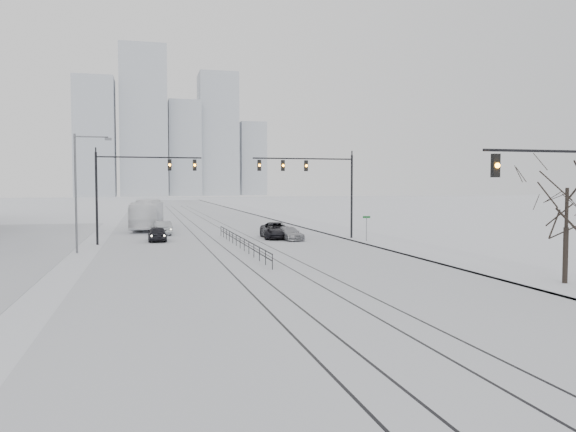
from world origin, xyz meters
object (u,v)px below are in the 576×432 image
(sedan_sb_outer, at_px, (162,228))
(sedan_nb_right, at_px, (289,234))
(traffic_mast_near, at_px, (570,198))
(sedan_nb_front, at_px, (276,231))
(box_truck, at_px, (147,215))
(bare_tree, at_px, (567,198))
(sedan_sb_inner, at_px, (157,234))
(sedan_nb_far, at_px, (274,227))

(sedan_sb_outer, distance_m, sedan_nb_right, 14.35)
(traffic_mast_near, bearing_deg, sedan_nb_right, 99.76)
(traffic_mast_near, bearing_deg, sedan_nb_front, 100.70)
(sedan_nb_front, xyz_separation_m, box_truck, (-12.02, 14.22, 0.94))
(traffic_mast_near, height_order, bare_tree, traffic_mast_near)
(traffic_mast_near, height_order, sedan_nb_right, traffic_mast_near)
(sedan_sb_inner, height_order, box_truck, box_truck)
(traffic_mast_near, relative_size, sedan_nb_far, 1.91)
(sedan_sb_outer, relative_size, sedan_nb_front, 0.80)
(sedan_nb_right, xyz_separation_m, box_truck, (-12.89, 16.12, 1.11))
(traffic_mast_near, distance_m, box_truck, 49.52)
(bare_tree, bearing_deg, sedan_nb_front, 106.30)
(bare_tree, bearing_deg, sedan_nb_right, 105.69)
(bare_tree, xyz_separation_m, sedan_nb_far, (-7.20, 34.86, -3.87))
(sedan_nb_right, bearing_deg, sedan_nb_far, 78.47)
(sedan_nb_front, relative_size, box_truck, 0.45)
(sedan_nb_right, bearing_deg, sedan_nb_front, 105.46)
(traffic_mast_near, bearing_deg, sedan_sb_outer, 113.25)
(sedan_sb_inner, xyz_separation_m, sedan_nb_front, (11.18, 0.08, 0.06))
(bare_tree, distance_m, sedan_sb_inner, 34.99)
(bare_tree, xyz_separation_m, sedan_nb_front, (-8.42, 28.81, -3.72))
(sedan_sb_outer, height_order, sedan_nb_far, sedan_sb_outer)
(sedan_sb_inner, height_order, sedan_nb_right, sedan_sb_inner)
(traffic_mast_near, bearing_deg, box_truck, 111.39)
(sedan_sb_inner, bearing_deg, sedan_nb_right, 171.01)
(sedan_sb_outer, height_order, box_truck, box_truck)
(sedan_nb_far, relative_size, box_truck, 0.30)
(sedan_sb_inner, xyz_separation_m, sedan_nb_far, (12.40, 6.13, -0.08))
(traffic_mast_near, relative_size, sedan_nb_front, 1.26)
(sedan_nb_front, bearing_deg, sedan_nb_right, -61.38)
(sedan_nb_right, relative_size, box_truck, 0.34)
(bare_tree, bearing_deg, box_truck, 115.41)
(sedan_nb_right, bearing_deg, sedan_sb_inner, 162.42)
(sedan_nb_far, bearing_deg, bare_tree, -82.21)
(box_truck, bearing_deg, bare_tree, 120.64)
(sedan_nb_right, height_order, sedan_nb_far, sedan_nb_far)
(sedan_sb_inner, height_order, sedan_nb_front, sedan_nb_front)
(sedan_nb_right, bearing_deg, traffic_mast_near, -89.19)
(sedan_nb_front, relative_size, sedan_nb_far, 1.52)
(traffic_mast_near, xyz_separation_m, bare_tree, (2.41, 3.00, -0.07))
(sedan_sb_inner, bearing_deg, bare_tree, 123.93)
(bare_tree, height_order, box_truck, bare_tree)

